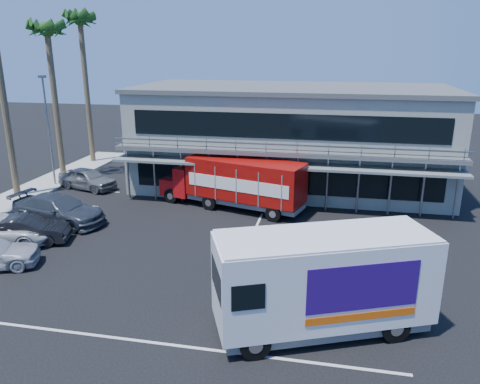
# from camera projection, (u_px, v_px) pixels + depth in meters

# --- Properties ---
(ground) EXTENTS (120.00, 120.00, 0.00)m
(ground) POSITION_uv_depth(u_px,v_px,m) (195.00, 267.00, 22.15)
(ground) COLOR black
(ground) RESTS_ON ground
(building) EXTENTS (22.40, 12.00, 7.30)m
(building) POSITION_uv_depth(u_px,v_px,m) (291.00, 137.00, 34.49)
(building) COLOR gray
(building) RESTS_ON ground
(curb_strip) EXTENTS (3.00, 32.00, 0.16)m
(curb_strip) POSITION_uv_depth(u_px,v_px,m) (1.00, 205.00, 30.58)
(curb_strip) COLOR #A5A399
(curb_strip) RESTS_ON ground
(palm_e) EXTENTS (2.80, 2.80, 12.25)m
(palm_e) POSITION_uv_depth(u_px,v_px,m) (48.00, 38.00, 33.96)
(palm_e) COLOR brown
(palm_e) RESTS_ON ground
(palm_f) EXTENTS (2.80, 2.80, 13.25)m
(palm_f) POSITION_uv_depth(u_px,v_px,m) (81.00, 28.00, 38.92)
(palm_f) COLOR brown
(palm_f) RESTS_ON ground
(light_pole_far) EXTENTS (0.50, 0.25, 8.09)m
(light_pole_far) POSITION_uv_depth(u_px,v_px,m) (48.00, 126.00, 33.80)
(light_pole_far) COLOR gray
(light_pole_far) RESTS_ON ground
(red_truck) EXTENTS (9.94, 4.91, 3.27)m
(red_truck) POSITION_uv_depth(u_px,v_px,m) (236.00, 182.00, 29.69)
(red_truck) COLOR #AE0E10
(red_truck) RESTS_ON ground
(white_van) EXTENTS (8.12, 5.38, 3.76)m
(white_van) POSITION_uv_depth(u_px,v_px,m) (323.00, 281.00, 16.65)
(white_van) COLOR white
(white_van) RESTS_ON ground
(parked_car_b) EXTENTS (4.74, 2.77, 1.48)m
(parked_car_b) POSITION_uv_depth(u_px,v_px,m) (25.00, 230.00, 24.66)
(parked_car_b) COLOR black
(parked_car_b) RESTS_ON ground
(parked_car_c) EXTENTS (5.76, 3.55, 1.49)m
(parked_car_c) POSITION_uv_depth(u_px,v_px,m) (4.00, 230.00, 24.70)
(parked_car_c) COLOR silver
(parked_car_c) RESTS_ON ground
(parked_car_d) EXTENTS (6.14, 3.36, 1.69)m
(parked_car_d) POSITION_uv_depth(u_px,v_px,m) (59.00, 210.00, 27.44)
(parked_car_d) COLOR #303741
(parked_car_d) RESTS_ON ground
(parked_car_e) EXTENTS (4.87, 3.00, 1.55)m
(parked_car_e) POSITION_uv_depth(u_px,v_px,m) (87.00, 179.00, 34.18)
(parked_car_e) COLOR slate
(parked_car_e) RESTS_ON ground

